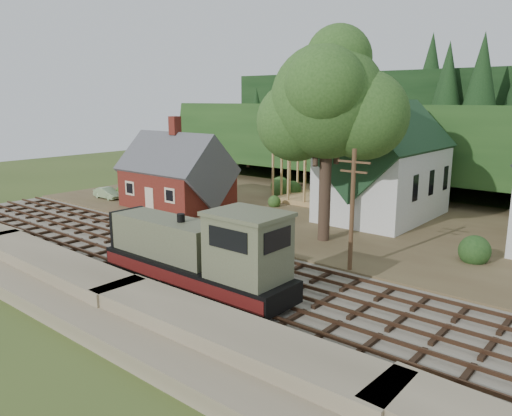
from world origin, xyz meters
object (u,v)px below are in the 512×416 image
Objects in this scene: car_blue at (263,218)px; patio_set at (164,187)px; car_green at (107,193)px; locomotive at (200,255)px.

car_blue is 1.49× the size of patio_set.
car_green is 8.99m from patio_set.
car_green is (-26.92, 11.82, -1.34)m from locomotive.
car_green is at bearing 156.30° from locomotive.
locomotive is 3.44× the size of car_blue.
car_blue is 11.77m from patio_set.
locomotive reaches higher than car_green.
patio_set is at bearing -166.83° from car_blue.
locomotive is 21.98m from patio_set.
patio_set is (-11.62, -1.17, 1.50)m from car_blue.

